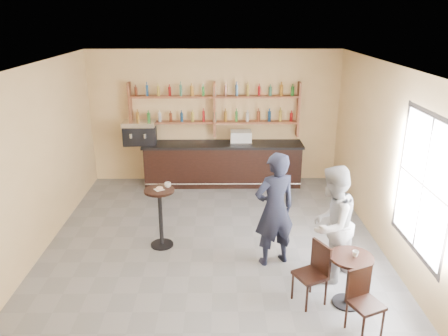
{
  "coord_description": "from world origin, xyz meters",
  "views": [
    {
      "loc": [
        0.12,
        -6.88,
        4.0
      ],
      "look_at": [
        0.2,
        0.8,
        1.25
      ],
      "focal_mm": 35.0,
      "sensor_mm": 36.0,
      "label": 1
    }
  ],
  "objects_px": {
    "cafe_table": "(349,280)",
    "patron_second": "(331,224)",
    "bar_counter": "(223,164)",
    "pastry_case": "(241,137)",
    "pedestal_table": "(161,218)",
    "chair_west": "(310,275)",
    "chair_south": "(366,304)",
    "man_main": "(275,210)",
    "espresso_machine": "(140,133)"
  },
  "relations": [
    {
      "from": "cafe_table",
      "to": "patron_second",
      "type": "xyz_separation_m",
      "value": [
        -0.13,
        0.68,
        0.54
      ]
    },
    {
      "from": "bar_counter",
      "to": "pastry_case",
      "type": "bearing_deg",
      "value": 0.0
    },
    {
      "from": "pastry_case",
      "to": "pedestal_table",
      "type": "relative_size",
      "value": 0.47
    },
    {
      "from": "pastry_case",
      "to": "chair_west",
      "type": "xyz_separation_m",
      "value": [
        0.78,
        -4.68,
        -0.73
      ]
    },
    {
      "from": "pastry_case",
      "to": "chair_south",
      "type": "bearing_deg",
      "value": -85.03
    },
    {
      "from": "man_main",
      "to": "chair_south",
      "type": "bearing_deg",
      "value": 99.52
    },
    {
      "from": "chair_west",
      "to": "patron_second",
      "type": "relative_size",
      "value": 0.49
    },
    {
      "from": "pedestal_table",
      "to": "chair_south",
      "type": "distance_m",
      "value": 3.75
    },
    {
      "from": "patron_second",
      "to": "pedestal_table",
      "type": "bearing_deg",
      "value": -70.77
    },
    {
      "from": "bar_counter",
      "to": "patron_second",
      "type": "xyz_separation_m",
      "value": [
        1.63,
        -4.05,
        0.42
      ]
    },
    {
      "from": "pedestal_table",
      "to": "cafe_table",
      "type": "xyz_separation_m",
      "value": [
        2.89,
        -1.71,
        -0.16
      ]
    },
    {
      "from": "espresso_machine",
      "to": "cafe_table",
      "type": "xyz_separation_m",
      "value": [
        3.73,
        -4.73,
        -0.92
      ]
    },
    {
      "from": "cafe_table",
      "to": "chair_west",
      "type": "distance_m",
      "value": 0.56
    },
    {
      "from": "chair_south",
      "to": "man_main",
      "type": "bearing_deg",
      "value": 96.22
    },
    {
      "from": "pedestal_table",
      "to": "patron_second",
      "type": "bearing_deg",
      "value": -20.49
    },
    {
      "from": "pastry_case",
      "to": "espresso_machine",
      "type": "bearing_deg",
      "value": 170.44
    },
    {
      "from": "man_main",
      "to": "espresso_machine",
      "type": "bearing_deg",
      "value": -72.67
    },
    {
      "from": "espresso_machine",
      "to": "chair_south",
      "type": "height_order",
      "value": "espresso_machine"
    },
    {
      "from": "man_main",
      "to": "chair_south",
      "type": "xyz_separation_m",
      "value": [
        1.0,
        -1.74,
        -0.53
      ]
    },
    {
      "from": "cafe_table",
      "to": "chair_south",
      "type": "distance_m",
      "value": 0.6
    },
    {
      "from": "pastry_case",
      "to": "chair_west",
      "type": "distance_m",
      "value": 4.8
    },
    {
      "from": "bar_counter",
      "to": "chair_south",
      "type": "relative_size",
      "value": 4.32
    },
    {
      "from": "chair_west",
      "to": "pedestal_table",
      "type": "bearing_deg",
      "value": -152.32
    },
    {
      "from": "man_main",
      "to": "pastry_case",
      "type": "bearing_deg",
      "value": -104.36
    },
    {
      "from": "cafe_table",
      "to": "chair_west",
      "type": "xyz_separation_m",
      "value": [
        -0.55,
        0.05,
        0.07
      ]
    },
    {
      "from": "bar_counter",
      "to": "chair_west",
      "type": "bearing_deg",
      "value": -75.44
    },
    {
      "from": "man_main",
      "to": "cafe_table",
      "type": "bearing_deg",
      "value": 109.47
    },
    {
      "from": "bar_counter",
      "to": "pedestal_table",
      "type": "distance_m",
      "value": 3.22
    },
    {
      "from": "cafe_table",
      "to": "pedestal_table",
      "type": "bearing_deg",
      "value": 149.37
    },
    {
      "from": "bar_counter",
      "to": "chair_south",
      "type": "distance_m",
      "value": 5.63
    },
    {
      "from": "espresso_machine",
      "to": "patron_second",
      "type": "relative_size",
      "value": 0.41
    },
    {
      "from": "espresso_machine",
      "to": "man_main",
      "type": "relative_size",
      "value": 0.39
    },
    {
      "from": "chair_west",
      "to": "chair_south",
      "type": "bearing_deg",
      "value": 15.75
    },
    {
      "from": "pedestal_table",
      "to": "patron_second",
      "type": "relative_size",
      "value": 0.59
    },
    {
      "from": "cafe_table",
      "to": "chair_south",
      "type": "bearing_deg",
      "value": -85.24
    },
    {
      "from": "espresso_machine",
      "to": "patron_second",
      "type": "distance_m",
      "value": 5.43
    },
    {
      "from": "cafe_table",
      "to": "patron_second",
      "type": "height_order",
      "value": "patron_second"
    },
    {
      "from": "chair_south",
      "to": "patron_second",
      "type": "height_order",
      "value": "patron_second"
    },
    {
      "from": "espresso_machine",
      "to": "patron_second",
      "type": "xyz_separation_m",
      "value": [
        3.6,
        -4.05,
        -0.37
      ]
    },
    {
      "from": "espresso_machine",
      "to": "chair_south",
      "type": "xyz_separation_m",
      "value": [
        3.78,
        -5.33,
        -0.87
      ]
    },
    {
      "from": "patron_second",
      "to": "man_main",
      "type": "bearing_deg",
      "value": -79.4
    },
    {
      "from": "pedestal_table",
      "to": "patron_second",
      "type": "height_order",
      "value": "patron_second"
    },
    {
      "from": "espresso_machine",
      "to": "chair_south",
      "type": "relative_size",
      "value": 0.87
    },
    {
      "from": "cafe_table",
      "to": "man_main",
      "type": "bearing_deg",
      "value": 129.89
    },
    {
      "from": "pastry_case",
      "to": "patron_second",
      "type": "distance_m",
      "value": 4.23
    },
    {
      "from": "bar_counter",
      "to": "cafe_table",
      "type": "relative_size",
      "value": 4.86
    },
    {
      "from": "cafe_table",
      "to": "patron_second",
      "type": "bearing_deg",
      "value": 101.18
    },
    {
      "from": "pedestal_table",
      "to": "man_main",
      "type": "xyz_separation_m",
      "value": [
        1.94,
        -0.58,
        0.43
      ]
    },
    {
      "from": "man_main",
      "to": "chair_south",
      "type": "height_order",
      "value": "man_main"
    },
    {
      "from": "pastry_case",
      "to": "chair_west",
      "type": "height_order",
      "value": "pastry_case"
    }
  ]
}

